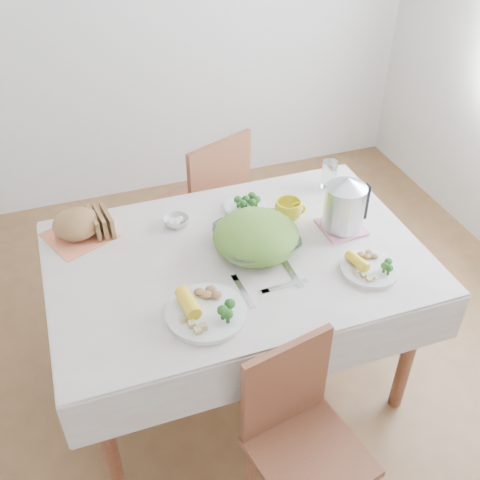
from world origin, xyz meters
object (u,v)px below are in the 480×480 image
object	(u,v)px
chair_far	(199,203)
electric_kettle	(344,205)
dining_table	(237,322)
chair_near	(311,445)
dinner_plate_right	(369,269)
salad_bowl	(256,241)
dinner_plate_left	(206,313)
yellow_mug	(288,210)

from	to	relation	value
chair_far	electric_kettle	distance (m)	1.00
dining_table	chair_near	xyz separation A→B (m)	(0.02, -0.71, 0.09)
dinner_plate_right	electric_kettle	world-z (taller)	electric_kettle
chair_near	salad_bowl	world-z (taller)	chair_near
dining_table	dinner_plate_left	bearing A→B (deg)	-126.90
dining_table	electric_kettle	bearing A→B (deg)	2.61
yellow_mug	salad_bowl	bearing A→B (deg)	-144.06
dining_table	salad_bowl	xyz separation A→B (m)	(0.09, 0.01, 0.43)
salad_bowl	dinner_plate_left	distance (m)	0.42
chair_near	yellow_mug	distance (m)	0.98
salad_bowl	dinner_plate_left	bearing A→B (deg)	-135.26
chair_far	electric_kettle	size ratio (longest dim) A/B	3.82
yellow_mug	dinner_plate_right	bearing A→B (deg)	-68.40
salad_bowl	dinner_plate_right	bearing A→B (deg)	-36.43
dinner_plate_left	electric_kettle	size ratio (longest dim) A/B	1.22
chair_far	yellow_mug	bearing A→B (deg)	85.35
salad_bowl	yellow_mug	world-z (taller)	yellow_mug
chair_near	dinner_plate_left	size ratio (longest dim) A/B	2.78
chair_far	salad_bowl	bearing A→B (deg)	68.34
salad_bowl	dinner_plate_left	xyz separation A→B (m)	(-0.30, -0.30, -0.03)
chair_near	electric_kettle	bearing A→B (deg)	46.64
dinner_plate_left	chair_far	bearing A→B (deg)	76.08
chair_far	yellow_mug	xyz separation A→B (m)	(0.23, -0.67, 0.34)
dining_table	salad_bowl	world-z (taller)	salad_bowl
chair_far	dinner_plate_right	bearing A→B (deg)	86.53
dinner_plate_right	electric_kettle	size ratio (longest dim) A/B	0.96
chair_near	chair_far	distance (m)	1.55
chair_near	chair_far	bearing A→B (deg)	77.01
chair_far	dinner_plate_left	xyz separation A→B (m)	(-0.28, -1.12, 0.31)
dining_table	dinner_plate_left	world-z (taller)	dinner_plate_left
electric_kettle	dinner_plate_left	bearing A→B (deg)	-170.99
electric_kettle	dining_table	bearing A→B (deg)	167.88
chair_near	salad_bowl	size ratio (longest dim) A/B	2.46
chair_far	dinner_plate_left	bearing A→B (deg)	52.85
salad_bowl	dinner_plate_right	world-z (taller)	salad_bowl
electric_kettle	chair_near	bearing A→B (deg)	-136.61
salad_bowl	chair_near	bearing A→B (deg)	-94.97
dining_table	dinner_plate_left	size ratio (longest dim) A/B	4.77
salad_bowl	electric_kettle	world-z (taller)	electric_kettle
salad_bowl	dinner_plate_left	world-z (taller)	salad_bowl
salad_bowl	chair_far	bearing A→B (deg)	91.57
dining_table	electric_kettle	xyz separation A→B (m)	(0.48, 0.02, 0.51)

